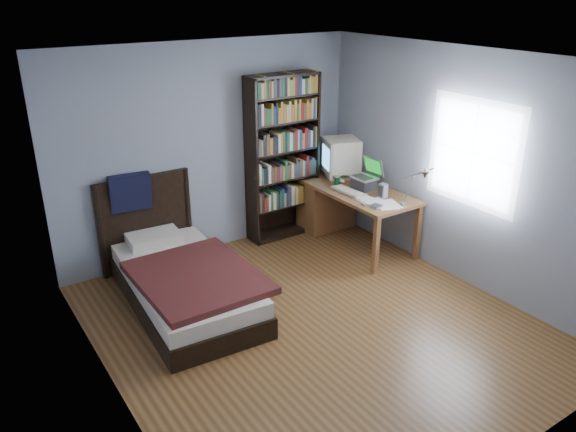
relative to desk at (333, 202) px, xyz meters
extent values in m
plane|color=brown|center=(-1.51, -1.65, -0.42)|extent=(4.20, 4.20, 0.00)
plane|color=white|center=(-1.51, -1.65, 2.08)|extent=(4.20, 4.20, 0.00)
cube|color=#87919F|center=(-1.51, 0.45, 0.83)|extent=(3.80, 0.04, 2.50)
cube|color=#87919F|center=(-1.51, -3.75, 0.83)|extent=(3.80, 0.04, 2.50)
cube|color=#87919F|center=(-3.41, -1.65, 0.83)|extent=(0.04, 4.20, 2.50)
cube|color=#87919F|center=(0.39, -1.65, 0.83)|extent=(0.04, 4.20, 2.50)
cube|color=white|center=(0.38, -1.80, 1.03)|extent=(0.01, 1.14, 1.14)
cube|color=white|center=(0.38, -1.80, 1.03)|extent=(0.01, 1.00, 1.00)
cube|color=brown|center=(0.00, -0.45, 0.29)|extent=(0.75, 1.61, 0.04)
cube|color=brown|center=(-0.33, -1.20, -0.07)|extent=(0.06, 0.06, 0.69)
cube|color=brown|center=(0.32, -1.20, -0.07)|extent=(0.06, 0.06, 0.69)
cube|color=brown|center=(-0.33, 0.31, -0.07)|extent=(0.06, 0.06, 0.69)
cube|color=brown|center=(0.32, 0.31, -0.07)|extent=(0.06, 0.06, 0.69)
cube|color=brown|center=(0.00, 0.14, -0.07)|extent=(0.69, 0.40, 0.68)
cube|color=beige|center=(0.08, 0.02, 0.33)|extent=(0.35, 0.33, 0.03)
cylinder|color=beige|center=(0.08, 0.02, 0.38)|extent=(0.11, 0.11, 0.07)
cube|color=beige|center=(0.11, 0.02, 0.62)|extent=(0.56, 0.54, 0.41)
cube|color=#BCAF9C|center=(-0.11, 0.02, 0.62)|extent=(0.19, 0.42, 0.44)
cube|color=#469EFF|center=(-0.12, 0.02, 0.62)|extent=(0.13, 0.31, 0.28)
cube|color=#2D2D30|center=(0.06, -0.50, 0.38)|extent=(0.22, 0.25, 0.14)
cube|color=silver|center=(0.06, -0.50, 0.47)|extent=(0.25, 0.32, 0.02)
cube|color=#2D2D30|center=(0.04, -0.50, 0.48)|extent=(0.16, 0.25, 0.00)
cube|color=silver|center=(0.21, -0.50, 0.59)|extent=(0.08, 0.32, 0.22)
cube|color=#0CBF26|center=(0.20, -0.50, 0.59)|extent=(0.06, 0.26, 0.18)
cube|color=#99999E|center=(0.08, -1.17, 0.33)|extent=(0.06, 0.05, 0.04)
cylinder|color=#99999E|center=(0.08, -1.23, 0.52)|extent=(0.02, 0.13, 0.35)
cylinder|color=#99999E|center=(0.02, -1.42, 0.78)|extent=(0.15, 0.29, 0.18)
cone|color=#99999E|center=(-0.05, -1.56, 0.82)|extent=(0.11, 0.11, 0.09)
cube|color=#BCAF9C|center=(-0.16, -0.50, 0.33)|extent=(0.21, 0.47, 0.04)
cube|color=gray|center=(0.07, -0.84, 0.40)|extent=(0.09, 0.09, 0.16)
cylinder|color=#073517|center=(-0.13, -0.23, 0.37)|extent=(0.07, 0.07, 0.12)
ellipsoid|color=silver|center=(0.00, -0.16, 0.33)|extent=(0.06, 0.10, 0.03)
cube|color=silver|center=(-0.22, -0.72, 0.32)|extent=(0.09, 0.10, 0.02)
cube|color=gray|center=(-0.27, -0.90, 0.32)|extent=(0.05, 0.09, 0.02)
cube|color=gray|center=(-0.21, -1.04, 0.33)|extent=(0.12, 0.12, 0.02)
cube|color=black|center=(-1.05, 0.29, 0.62)|extent=(0.03, 0.30, 2.08)
cube|color=black|center=(-0.14, 0.29, 0.62)|extent=(0.03, 0.30, 2.08)
cube|color=black|center=(-0.59, 0.29, 1.65)|extent=(0.93, 0.30, 0.03)
cube|color=black|center=(-0.59, 0.29, -0.39)|extent=(0.93, 0.30, 0.06)
cube|color=black|center=(-0.59, 0.43, 0.62)|extent=(0.93, 0.02, 2.08)
cube|color=olive|center=(-0.59, 0.27, 0.65)|extent=(0.85, 0.22, 1.88)
cube|color=black|center=(-2.38, -0.60, -0.31)|extent=(1.18, 2.14, 0.22)
cube|color=beige|center=(-2.38, -0.60, -0.12)|extent=(1.13, 2.08, 0.16)
cube|color=maroon|center=(-2.35, -0.85, -0.01)|extent=(1.10, 1.35, 0.07)
cube|color=beige|center=(-2.38, 0.19, 0.01)|extent=(0.59, 0.40, 0.12)
cube|color=black|center=(-2.38, 0.41, 0.13)|extent=(1.10, 0.05, 1.10)
cylinder|color=black|center=(-2.90, 0.39, 0.13)|extent=(0.06, 0.06, 1.10)
cylinder|color=black|center=(-1.86, 0.39, 0.13)|extent=(0.06, 0.06, 1.10)
cube|color=black|center=(-2.53, 0.38, 0.53)|extent=(0.46, 0.20, 0.43)
camera|label=1|loc=(-4.29, -5.36, 2.66)|focal=35.00mm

